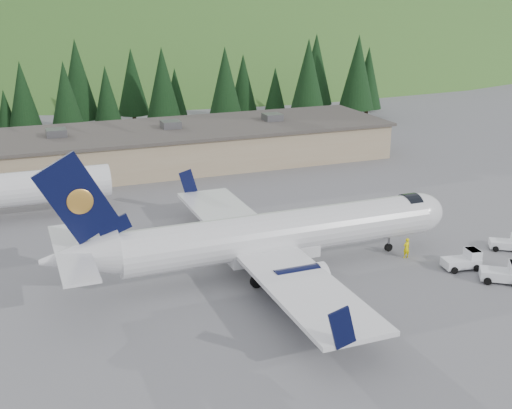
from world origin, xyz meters
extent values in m
plane|color=slate|center=(0.00, 0.00, 0.00)|extent=(600.00, 600.00, 0.00)
cylinder|color=white|center=(0.00, 0.00, 3.34)|extent=(27.50, 3.89, 3.69)
ellipsoid|color=white|center=(13.74, 0.10, 3.34)|extent=(4.82, 3.72, 3.69)
cylinder|color=black|center=(12.76, 0.09, 3.78)|extent=(1.40, 3.05, 3.04)
cone|color=white|center=(-16.68, -0.12, 3.73)|extent=(5.91, 3.73, 3.69)
cube|color=white|center=(-0.98, -0.01, 1.79)|extent=(7.87, 3.20, 0.98)
cube|color=white|center=(-1.96, -0.01, 2.35)|extent=(5.64, 33.40, 0.34)
cube|color=black|center=(-3.55, 16.66, 3.63)|extent=(1.99, 0.16, 2.82)
cube|color=black|center=(-3.31, -16.70, 3.63)|extent=(1.99, 0.16, 2.82)
cylinder|color=black|center=(-1.02, 5.68, 1.52)|extent=(4.14, 2.29, 2.26)
cylinder|color=white|center=(0.84, 5.70, 1.52)|extent=(0.61, 2.40, 2.39)
cube|color=white|center=(-1.02, 5.68, 2.06)|extent=(2.16, 0.26, 0.88)
cylinder|color=black|center=(-0.94, -5.70, 1.52)|extent=(4.14, 2.29, 2.26)
cylinder|color=white|center=(0.92, -5.68, 1.52)|extent=(0.61, 2.40, 2.39)
cube|color=white|center=(-0.94, -5.70, 2.06)|extent=(2.16, 0.26, 0.88)
cube|color=black|center=(-16.48, -0.12, 8.32)|extent=(6.07, 0.34, 7.20)
ellipsoid|color=gold|center=(-16.29, 0.08, 8.12)|extent=(1.94, 0.19, 1.94)
ellipsoid|color=gold|center=(-16.29, -0.31, 8.12)|extent=(1.94, 0.19, 1.94)
cube|color=black|center=(-13.93, -0.10, 5.77)|extent=(2.71, 0.26, 1.95)
cube|color=white|center=(-17.17, -0.12, 4.22)|extent=(2.64, 12.28, 0.22)
cylinder|color=slate|center=(10.79, 0.08, 0.88)|extent=(0.20, 0.20, 1.77)
cylinder|color=black|center=(10.79, 0.08, 0.37)|extent=(0.75, 0.28, 0.75)
cylinder|color=slate|center=(-2.96, 2.63, 0.98)|extent=(0.24, 0.24, 1.96)
cylinder|color=black|center=(-2.57, 2.63, 0.54)|extent=(1.08, 0.35, 1.08)
cylinder|color=black|center=(-3.36, 2.63, 0.54)|extent=(1.08, 0.35, 1.08)
cylinder|color=slate|center=(-2.92, -2.67, 0.98)|extent=(0.24, 0.24, 1.96)
cylinder|color=black|center=(-2.53, -2.67, 0.54)|extent=(1.08, 0.35, 1.08)
cylinder|color=black|center=(-3.32, -2.67, 0.54)|extent=(1.08, 0.35, 1.08)
cylinder|color=white|center=(-22.00, 22.00, 3.20)|extent=(22.00, 3.60, 3.60)
cube|color=white|center=(14.45, -5.57, 0.57)|extent=(3.33, 2.01, 0.73)
cube|color=white|center=(15.48, -5.72, 1.20)|extent=(1.25, 1.60, 0.94)
cube|color=black|center=(15.48, -5.72, 1.62)|extent=(1.13, 1.48, 0.10)
cylinder|color=black|center=(15.61, -4.89, 0.29)|extent=(0.61, 0.31, 0.59)
cylinder|color=black|center=(15.36, -6.55, 0.29)|extent=(0.61, 0.31, 0.59)
cylinder|color=black|center=(13.54, -4.59, 0.29)|extent=(0.61, 0.31, 0.59)
cylinder|color=black|center=(13.29, -6.25, 0.29)|extent=(0.61, 0.31, 0.59)
cube|color=white|center=(21.13, -3.50, 0.52)|extent=(3.16, 2.73, 0.66)
cylinder|color=black|center=(20.74, -2.35, 0.27)|extent=(0.56, 0.46, 0.53)
cylinder|color=black|center=(19.92, -3.63, 0.27)|extent=(0.56, 0.46, 0.53)
cube|color=tan|center=(-5.00, 38.00, 2.40)|extent=(70.00, 16.00, 4.80)
cube|color=#47423D|center=(-5.00, 38.00, 4.95)|extent=(71.00, 17.00, 0.40)
cube|color=slate|center=(-15.00, 38.00, 5.60)|extent=(2.50, 2.50, 1.00)
cube|color=slate|center=(0.00, 38.00, 5.60)|extent=(2.50, 2.50, 1.00)
cube|color=slate|center=(15.00, 38.00, 5.60)|extent=(2.50, 2.50, 1.00)
cube|color=white|center=(15.83, -8.92, 0.61)|extent=(3.67, 3.24, 0.77)
cylinder|color=black|center=(15.42, -7.57, 0.31)|extent=(0.65, 0.55, 0.62)
cylinder|color=black|center=(14.42, -9.03, 0.31)|extent=(0.65, 0.55, 0.62)
imported|color=#FFEB03|center=(11.41, -1.83, 0.94)|extent=(0.73, 0.52, 1.88)
cone|color=black|center=(-20.82, 58.87, 4.95)|extent=(3.63, 3.63, 7.42)
cone|color=black|center=(-18.10, 57.54, 7.40)|extent=(5.43, 5.43, 11.10)
cone|color=black|center=(-12.00, 55.03, 7.42)|extent=(5.44, 5.44, 11.13)
cone|color=black|center=(-8.98, 65.45, 8.86)|extent=(6.50, 6.50, 13.29)
cone|color=black|center=(-4.95, 61.43, 6.48)|extent=(4.75, 4.75, 9.72)
cone|color=black|center=(0.59, 67.82, 7.72)|extent=(5.66, 5.66, 11.58)
cone|color=black|center=(4.34, 60.41, 8.11)|extent=(5.94, 5.94, 12.16)
cone|color=black|center=(7.67, 65.28, 5.77)|extent=(4.23, 4.23, 8.66)
cone|color=black|center=(13.92, 55.90, 8.17)|extent=(5.99, 5.99, 12.26)
cone|color=black|center=(16.27, 62.64, 6.00)|extent=(4.40, 4.40, 9.01)
cone|color=black|center=(20.85, 66.05, 6.87)|extent=(5.04, 5.04, 10.30)
cone|color=black|center=(25.68, 62.23, 5.60)|extent=(4.11, 4.11, 8.40)
cone|color=black|center=(29.11, 55.65, 8.71)|extent=(6.38, 6.38, 13.06)
cone|color=black|center=(35.17, 64.84, 8.82)|extent=(6.47, 6.47, 13.23)
cone|color=black|center=(39.76, 57.02, 8.90)|extent=(6.53, 6.53, 13.35)
cone|color=black|center=(42.92, 58.60, 7.56)|extent=(5.54, 5.54, 11.34)
cone|color=black|center=(46.63, 65.43, 5.60)|extent=(4.10, 4.10, 8.40)
ellipsoid|color=#255518|center=(40.00, 200.00, -85.00)|extent=(420.00, 300.00, 300.00)
ellipsoid|color=#255518|center=(160.00, 240.00, -85.00)|extent=(392.00, 280.00, 280.00)
camera|label=1|loc=(-20.45, -46.52, 22.66)|focal=45.00mm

